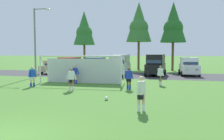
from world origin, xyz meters
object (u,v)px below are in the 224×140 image
(player_winger_left, at_px, (160,75))
(parked_car_slot_far_left, at_px, (53,67))
(soccer_ball, at_px, (106,98))
(parked_car_slot_center_left, at_px, (95,66))
(street_lamp, at_px, (36,42))
(soccer_goal, at_px, (82,69))
(player_winger_right, at_px, (129,78))
(player_defender_far, at_px, (75,74))
(parked_car_slot_right, at_px, (189,66))
(player_striker_near, at_px, (32,77))
(player_trailing_back, at_px, (141,94))
(parked_car_slot_center, at_px, (120,64))
(parked_car_slot_left, at_px, (69,66))
(player_midfield_center, at_px, (71,79))
(parked_car_slot_center_right, at_px, (156,64))

(player_winger_left, distance_m, parked_car_slot_far_left, 16.70)
(soccer_ball, relative_size, parked_car_slot_center_left, 0.05)
(street_lamp, bearing_deg, soccer_goal, -30.46)
(player_winger_right, height_order, parked_car_slot_far_left, parked_car_slot_far_left)
(player_defender_far, distance_m, parked_car_slot_right, 14.61)
(soccer_ball, height_order, player_defender_far, player_defender_far)
(player_striker_near, height_order, player_trailing_back, same)
(soccer_goal, xyz_separation_m, parked_car_slot_center_left, (-1.14, 7.52, -0.18))
(parked_car_slot_far_left, xyz_separation_m, parked_car_slot_center, (9.33, -0.89, 0.47))
(soccer_goal, distance_m, parked_car_slot_left, 8.97)
(soccer_ball, height_order, parked_car_slot_left, parked_car_slot_left)
(soccer_ball, distance_m, player_winger_right, 4.34)
(parked_car_slot_left, height_order, parked_car_slot_center_left, same)
(parked_car_slot_far_left, height_order, parked_car_slot_left, parked_car_slot_left)
(parked_car_slot_left, xyz_separation_m, parked_car_slot_center_left, (3.42, -0.21, 0.00))
(player_defender_far, bearing_deg, player_midfield_center, -71.96)
(parked_car_slot_center_left, xyz_separation_m, parked_car_slot_center, (2.98, 0.54, 0.23))
(parked_car_slot_center_right, xyz_separation_m, street_lamp, (-12.94, -4.89, 2.61))
(player_midfield_center, xyz_separation_m, parked_car_slot_far_left, (-8.12, 12.94, 0.05))
(player_trailing_back, height_order, parked_car_slot_center_right, parked_car_slot_center_right)
(soccer_goal, bearing_deg, parked_car_slot_center_right, 55.81)
(player_winger_left, distance_m, player_winger_right, 3.62)
(player_midfield_center, bearing_deg, soccer_goal, 99.10)
(player_striker_near, xyz_separation_m, player_winger_left, (9.96, 3.24, 0.00))
(player_winger_left, distance_m, parked_car_slot_center_left, 10.74)
(soccer_ball, height_order, soccer_goal, soccer_goal)
(player_midfield_center, relative_size, parked_car_slot_center_left, 0.35)
(parked_car_slot_left, bearing_deg, parked_car_slot_center_left, -3.46)
(player_defender_far, distance_m, street_lamp, 8.34)
(soccer_goal, height_order, player_winger_left, soccer_goal)
(player_winger_left, bearing_deg, street_lamp, 164.73)
(player_defender_far, bearing_deg, parked_car_slot_right, 44.15)
(parked_car_slot_center_right, distance_m, street_lamp, 14.07)
(parked_car_slot_left, bearing_deg, player_defender_far, -63.61)
(player_striker_near, bearing_deg, parked_car_slot_left, 97.56)
(player_striker_near, bearing_deg, parked_car_slot_right, 44.17)
(player_defender_far, relative_size, parked_car_slot_center, 0.34)
(parked_car_slot_center, bearing_deg, parked_car_slot_center_right, 11.74)
(player_striker_near, relative_size, parked_car_slot_center_right, 0.33)
(player_winger_left, xyz_separation_m, parked_car_slot_center_left, (-7.95, 7.21, 0.29))
(player_striker_near, bearing_deg, soccer_goal, 43.02)
(parked_car_slot_right, bearing_deg, parked_car_slot_center, -167.94)
(soccer_goal, relative_size, player_striker_near, 4.54)
(parked_car_slot_center, bearing_deg, soccer_ball, -81.87)
(parked_car_slot_far_left, bearing_deg, soccer_goal, -50.09)
(soccer_goal, bearing_deg, parked_car_slot_center, 77.10)
(player_defender_far, distance_m, parked_car_slot_far_left, 11.64)
(soccer_ball, height_order, parked_car_slot_far_left, parked_car_slot_far_left)
(player_midfield_center, distance_m, player_winger_right, 4.20)
(parked_car_slot_far_left, xyz_separation_m, parked_car_slot_center_right, (13.55, -0.01, 0.47))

